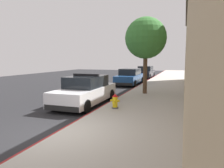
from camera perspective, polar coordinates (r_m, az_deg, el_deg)
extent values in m
cube|color=#232326|center=(17.63, -7.47, -1.60)|extent=(33.48, 60.00, 0.20)
cube|color=#ADA89E|center=(15.86, 12.29, -1.99)|extent=(3.79, 60.00, 0.16)
cube|color=maroon|center=(16.21, 5.48, -1.68)|extent=(0.08, 60.00, 0.16)
cube|color=black|center=(5.03, 20.56, 16.84)|extent=(0.06, 1.30, 1.10)
cube|color=black|center=(12.29, 19.84, 10.68)|extent=(0.06, 1.30, 1.10)
cube|color=black|center=(19.58, 19.66, 9.11)|extent=(0.06, 1.30, 1.10)
cube|color=white|center=(11.42, -7.26, -2.74)|extent=(1.84, 4.80, 0.76)
cube|color=black|center=(11.46, -6.97, 0.73)|extent=(1.64, 2.50, 0.60)
cube|color=black|center=(9.48, -13.58, -6.46)|extent=(1.76, 0.16, 0.24)
cube|color=black|center=(13.57, -2.83, -2.29)|extent=(1.76, 0.16, 0.24)
cylinder|color=black|center=(13.34, -7.30, -2.49)|extent=(0.22, 0.64, 0.64)
cylinder|color=black|center=(12.68, -0.31, -2.93)|extent=(0.22, 0.64, 0.64)
cylinder|color=black|center=(10.47, -15.66, -5.27)|extent=(0.22, 0.64, 0.64)
cylinder|color=black|center=(9.60, -7.15, -6.15)|extent=(0.22, 0.64, 0.64)
cube|color=black|center=(11.39, -7.11, 2.51)|extent=(1.48, 0.20, 0.12)
cube|color=red|center=(11.55, -8.67, 2.54)|extent=(0.44, 0.18, 0.11)
cube|color=#1E33E0|center=(11.24, -5.51, 2.47)|extent=(0.44, 0.18, 0.11)
cube|color=navy|center=(20.28, 4.89, 1.46)|extent=(1.84, 4.80, 0.76)
cube|color=black|center=(20.38, 5.01, 3.41)|extent=(1.64, 2.50, 0.60)
cube|color=black|center=(18.06, 3.04, -0.01)|extent=(1.76, 0.16, 0.24)
cube|color=black|center=(22.57, 6.36, 1.33)|extent=(1.76, 0.16, 0.24)
cylinder|color=black|center=(22.16, 3.82, 1.25)|extent=(0.22, 0.64, 0.64)
cylinder|color=black|center=(21.77, 8.19, 1.10)|extent=(0.22, 0.64, 0.64)
cylinder|color=black|center=(18.92, 1.08, 0.31)|extent=(0.22, 0.64, 0.64)
cylinder|color=black|center=(18.46, 6.15, 0.11)|extent=(0.22, 0.64, 0.64)
cube|color=black|center=(28.05, 9.14, 2.88)|extent=(1.84, 4.80, 0.76)
cube|color=black|center=(28.16, 9.22, 4.28)|extent=(1.64, 2.50, 0.60)
cube|color=black|center=(25.77, 8.21, 1.98)|extent=(1.76, 0.16, 0.24)
cube|color=black|center=(30.37, 9.91, 2.67)|extent=(1.76, 0.16, 0.24)
cylinder|color=black|center=(29.89, 8.08, 2.64)|extent=(0.22, 0.64, 0.64)
cylinder|color=black|center=(29.61, 11.35, 2.54)|extent=(0.22, 0.64, 0.64)
cylinder|color=black|center=(26.57, 6.65, 2.15)|extent=(0.22, 0.64, 0.64)
cylinder|color=black|center=(26.25, 10.32, 2.03)|extent=(0.22, 0.64, 0.64)
cylinder|color=#4C4C51|center=(9.89, 0.84, -6.51)|extent=(0.32, 0.32, 0.06)
cylinder|color=yellow|center=(9.83, 0.84, -4.92)|extent=(0.24, 0.24, 0.50)
cone|color=red|center=(9.77, 0.84, -3.08)|extent=(0.28, 0.28, 0.14)
cylinder|color=#4C4C51|center=(9.76, 0.85, -2.50)|extent=(0.05, 0.05, 0.06)
cylinder|color=yellow|center=(9.87, -0.10, -4.51)|extent=(0.10, 0.10, 0.10)
cylinder|color=yellow|center=(9.77, 1.79, -4.64)|extent=(0.10, 0.10, 0.10)
cylinder|color=yellow|center=(9.66, 0.50, -5.07)|extent=(0.13, 0.12, 0.13)
cylinder|color=brown|center=(14.18, 9.06, 2.94)|extent=(0.28, 0.28, 2.74)
sphere|color=#387A33|center=(14.22, 9.24, 12.35)|extent=(2.73, 2.73, 2.73)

